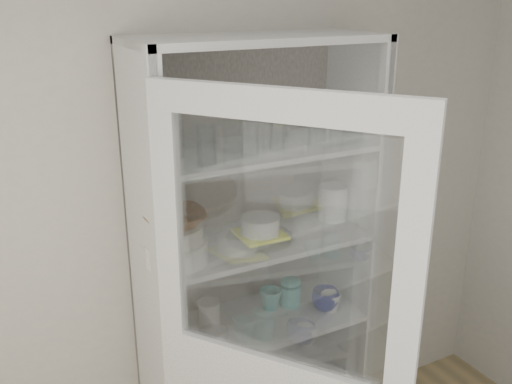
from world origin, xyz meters
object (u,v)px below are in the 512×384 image
white_canister (209,313)px  yellow_trivet (260,234)px  mug_blue (325,300)px  cream_bowl (175,234)px  plate_stack_back (170,232)px  white_ramekin (260,225)px  goblet_1 (255,118)px  goblet_2 (286,116)px  terracotta_bowl (175,219)px  pantry_cabinet (250,297)px  tin_box (270,380)px  glass_platter (260,237)px  plate_stack_front (176,252)px  grey_bowl_stack (333,202)px  goblet_3 (316,114)px  teal_jar (290,293)px  goblet_0 (147,131)px  measuring_cups (212,335)px  mug_teal (271,299)px  mug_white (331,302)px

white_canister → yellow_trivet: bearing=-20.0°
mug_blue → cream_bowl: bearing=155.6°
plate_stack_back → white_ramekin: size_ratio=1.39×
goblet_1 → goblet_2: size_ratio=1.06×
goblet_1 → terracotta_bowl: (-0.43, -0.17, -0.31)m
goblet_1 → pantry_cabinet: bearing=-139.0°
goblet_2 → tin_box: (-0.12, -0.09, -1.26)m
goblet_2 → tin_box: size_ratio=0.86×
goblet_1 → plate_stack_back: goblet_1 is taller
goblet_2 → glass_platter: size_ratio=0.61×
plate_stack_front → grey_bowl_stack: grey_bowl_stack is taller
goblet_3 → cream_bowl: goblet_3 is taller
plate_stack_back → teal_jar: 0.67m
goblet_0 → terracotta_bowl: goblet_0 is taller
measuring_cups → tin_box: bearing=12.3°
goblet_0 → cream_bowl: (0.03, -0.19, -0.37)m
goblet_1 → tin_box: bearing=-74.2°
mug_teal → white_canister: bearing=-169.4°
terracotta_bowl → glass_platter: (0.39, 0.04, -0.17)m
mug_teal → goblet_1: bearing=139.4°
terracotta_bowl → grey_bowl_stack: 0.80m
pantry_cabinet → mug_white: 0.38m
plate_stack_front → measuring_cups: 0.44m
yellow_trivet → teal_jar: bearing=16.9°
goblet_0 → pantry_cabinet: bearing=-8.5°
mug_teal → goblet_0: bearing=-177.0°
goblet_1 → mug_teal: 0.85m
goblet_2 → mug_blue: bearing=-56.4°
goblet_0 → mug_white: 1.15m
cream_bowl → teal_jar: size_ratio=1.78×
goblet_2 → mug_white: (0.14, -0.20, -0.84)m
pantry_cabinet → grey_bowl_stack: bearing=-5.8°
teal_jar → tin_box: 0.45m
yellow_trivet → grey_bowl_stack: size_ratio=1.18×
goblet_3 → plate_stack_back: goblet_3 is taller
goblet_3 → goblet_0: bearing=176.3°
mug_white → measuring_cups: 0.58m
mug_teal → tin_box: size_ratio=0.51×
goblet_2 → goblet_1: bearing=176.8°
cream_bowl → terracotta_bowl: bearing=0.0°
white_canister → mug_blue: bearing=-14.0°
white_canister → plate_stack_back: bearing=153.0°
mug_teal → goblet_2: bearing=40.6°
grey_bowl_stack → measuring_cups: 0.80m
cream_bowl → pantry_cabinet: bearing=18.0°
white_ramekin → white_canister: white_ramekin is taller
goblet_0 → plate_stack_back: bearing=-2.4°
cream_bowl → tin_box: size_ratio=1.05×
grey_bowl_stack → white_canister: size_ratio=1.39×
plate_stack_front → mug_blue: (0.70, -0.02, -0.39)m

